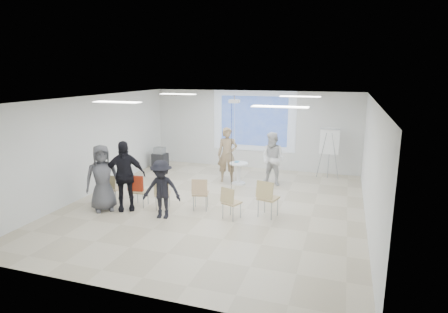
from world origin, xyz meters
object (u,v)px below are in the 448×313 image
(player_right, at_px, (273,156))
(av_cart, at_px, (160,159))
(player_left, at_px, (227,151))
(chair_right_inner, at_px, (230,200))
(laptop, at_px, (163,193))
(audience_mid, at_px, (162,186))
(chair_left_mid, at_px, (139,190))
(audience_outer, at_px, (102,174))
(chair_left_inner, at_px, (162,192))
(pedestal_table, at_px, (239,172))
(chair_far_left, at_px, (112,186))
(chair_right_far, at_px, (267,196))
(flipchart_easel, at_px, (329,142))
(chair_center, at_px, (200,191))
(audience_left, at_px, (124,171))

(player_right, relative_size, av_cart, 2.37)
(player_left, xyz_separation_m, chair_right_inner, (1.10, -3.24, -0.55))
(laptop, height_order, audience_mid, audience_mid)
(chair_left_mid, distance_m, audience_outer, 1.07)
(av_cart, bearing_deg, audience_mid, -61.40)
(audience_mid, bearing_deg, player_right, 50.21)
(audience_outer, bearing_deg, av_cart, 57.64)
(chair_left_inner, relative_size, laptop, 2.73)
(pedestal_table, relative_size, av_cart, 0.92)
(player_right, distance_m, laptop, 4.00)
(chair_right_inner, relative_size, audience_mid, 0.50)
(player_right, xyz_separation_m, laptop, (-2.44, -3.12, -0.53))
(pedestal_table, xyz_separation_m, chair_left_mid, (-2.05, -2.94, 0.08))
(player_left, xyz_separation_m, chair_far_left, (-2.45, -3.15, -0.55))
(chair_right_far, height_order, flipchart_easel, flipchart_easel)
(chair_right_inner, distance_m, audience_outer, 3.52)
(player_right, distance_m, chair_center, 3.29)
(player_right, distance_m, audience_outer, 5.41)
(chair_left_inner, bearing_deg, chair_far_left, 161.08)
(player_left, height_order, chair_center, player_left)
(player_right, bearing_deg, pedestal_table, -150.79)
(pedestal_table, distance_m, player_left, 0.81)
(player_right, distance_m, chair_right_far, 2.93)
(chair_far_left, bearing_deg, player_right, 39.15)
(av_cart, bearing_deg, player_left, -15.97)
(pedestal_table, relative_size, chair_far_left, 0.88)
(audience_outer, bearing_deg, pedestal_table, 9.92)
(chair_center, xyz_separation_m, flipchart_easel, (3.13, 4.29, 0.79))
(player_right, height_order, audience_mid, player_right)
(player_left, height_order, chair_right_inner, player_left)
(chair_left_mid, bearing_deg, pedestal_table, 49.92)
(player_left, bearing_deg, chair_far_left, -143.25)
(chair_left_mid, bearing_deg, chair_far_left, 175.32)
(chair_right_far, xyz_separation_m, flipchart_easel, (1.31, 4.23, 0.74))
(chair_far_left, bearing_deg, audience_left, -25.61)
(pedestal_table, height_order, laptop, pedestal_table)
(flipchart_easel, bearing_deg, chair_far_left, -138.03)
(player_left, xyz_separation_m, chair_left_inner, (-0.86, -3.15, -0.56))
(chair_center, relative_size, chair_right_far, 0.91)
(chair_left_mid, xyz_separation_m, chair_right_far, (3.55, 0.33, 0.09))
(chair_right_far, relative_size, av_cart, 1.21)
(audience_left, bearing_deg, laptop, -8.83)
(chair_right_inner, height_order, audience_mid, audience_mid)
(laptop, bearing_deg, player_left, -125.18)
(chair_far_left, xyz_separation_m, audience_left, (0.62, -0.30, 0.59))
(player_left, xyz_separation_m, flipchart_easel, (3.27, 1.41, 0.27))
(pedestal_table, relative_size, player_left, 0.36)
(chair_left_inner, bearing_deg, audience_left, 178.42)
(chair_left_inner, height_order, chair_right_far, chair_right_far)
(audience_left, bearing_deg, chair_center, -15.04)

